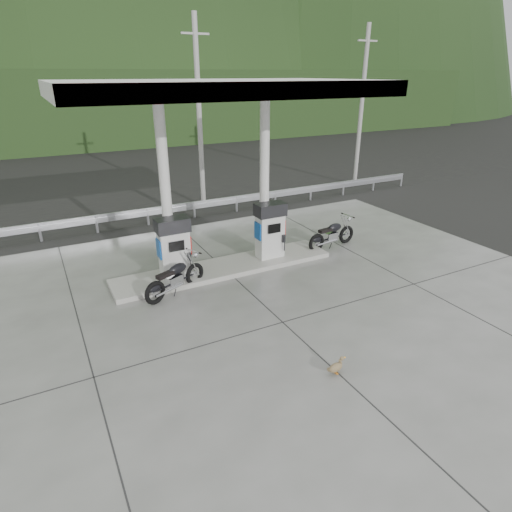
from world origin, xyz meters
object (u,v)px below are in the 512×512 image
duck (336,368)px  motorcycle_right (332,235)px  gas_pump_left (174,248)px  gas_pump_right (270,230)px  motorcycle_left (175,278)px

duck → motorcycle_right: bearing=45.7°
gas_pump_left → motorcycle_right: (5.72, -0.00, -0.58)m
motorcycle_right → gas_pump_right: bearing=172.9°
gas_pump_right → motorcycle_left: bearing=-167.1°
gas_pump_left → motorcycle_right: 5.75m
motorcycle_right → duck: size_ratio=4.61×
motorcycle_right → duck: 7.08m
gas_pump_left → motorcycle_left: gas_pump_left is taller
gas_pump_right → motorcycle_right: gas_pump_right is taller
motorcycle_right → duck: motorcycle_right is taller
motorcycle_left → gas_pump_left: bearing=47.4°
gas_pump_right → motorcycle_right: (2.52, -0.00, -0.58)m
gas_pump_left → duck: bearing=-75.0°
gas_pump_right → motorcycle_left: (-3.46, -0.79, -0.58)m
gas_pump_left → gas_pump_right: same height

